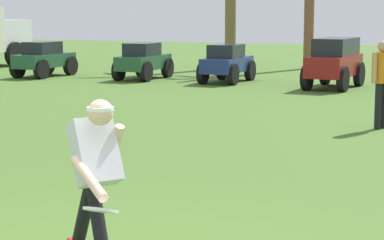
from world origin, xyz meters
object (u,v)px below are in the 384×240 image
at_px(frisbee_in_flight, 101,210).
at_px(parked_car_slot_d, 335,61).
at_px(teammate_near_sideline, 382,76).
at_px(parked_car_slot_b, 143,60).
at_px(parked_car_slot_c, 227,63).
at_px(parked_car_slot_a, 44,59).
at_px(frisbee_thrower, 95,172).

distance_m(frisbee_in_flight, parked_car_slot_d, 15.37).
height_order(teammate_near_sideline, parked_car_slot_d, teammate_near_sideline).
height_order(parked_car_slot_b, parked_car_slot_c, same).
height_order(frisbee_in_flight, parked_car_slot_d, parked_car_slot_d).
xyz_separation_m(frisbee_in_flight, parked_car_slot_b, (-7.03, 15.76, -0.07)).
distance_m(teammate_near_sideline, parked_car_slot_a, 13.09).
xyz_separation_m(parked_car_slot_b, parked_car_slot_c, (2.67, 0.02, 0.00)).
relative_size(frisbee_in_flight, teammate_near_sideline, 0.18).
bearing_deg(parked_car_slot_b, frisbee_in_flight, -65.97).
height_order(teammate_near_sideline, parked_car_slot_c, teammate_near_sideline).
distance_m(parked_car_slot_c, parked_car_slot_d, 3.25).
bearing_deg(frisbee_in_flight, parked_car_slot_d, 94.29).
height_order(frisbee_thrower, teammate_near_sideline, teammate_near_sideline).
height_order(parked_car_slot_a, parked_car_slot_b, same).
bearing_deg(parked_car_slot_c, frisbee_in_flight, -74.56).
relative_size(frisbee_thrower, parked_car_slot_d, 0.57).
relative_size(parked_car_slot_b, parked_car_slot_c, 1.00).
bearing_deg(parked_car_slot_b, parked_car_slot_a, -173.71).
bearing_deg(parked_car_slot_d, teammate_near_sideline, -72.55).
xyz_separation_m(frisbee_in_flight, parked_car_slot_d, (-1.15, 15.32, 0.09)).
bearing_deg(parked_car_slot_a, parked_car_slot_b, 6.29).
bearing_deg(frisbee_thrower, parked_car_slot_a, 123.82).
xyz_separation_m(frisbee_thrower, teammate_near_sideline, (1.25, 8.20, 0.15)).
bearing_deg(parked_car_slot_a, teammate_near_sideline, -30.83).
xyz_separation_m(teammate_near_sideline, parked_car_slot_c, (-5.29, 7.08, -0.38)).
xyz_separation_m(frisbee_in_flight, parked_car_slot_c, (-4.36, 15.78, -0.07)).
relative_size(teammate_near_sideline, parked_car_slot_d, 0.63).
height_order(frisbee_in_flight, parked_car_slot_b, parked_car_slot_b).
relative_size(frisbee_thrower, teammate_near_sideline, 0.90).
xyz_separation_m(frisbee_thrower, frisbee_in_flight, (0.31, -0.49, -0.16)).
height_order(frisbee_thrower, frisbee_in_flight, frisbee_thrower).
height_order(frisbee_in_flight, teammate_near_sideline, teammate_near_sideline).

